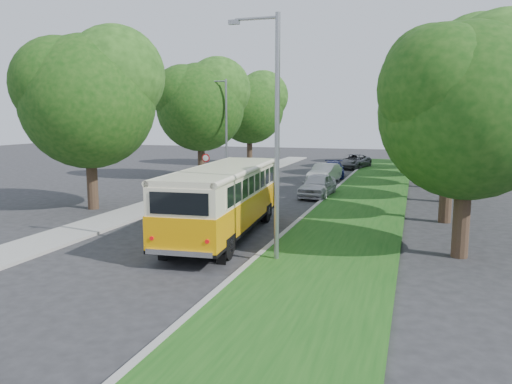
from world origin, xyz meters
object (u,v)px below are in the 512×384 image
(car_white, at_px, (325,173))
(car_blue, at_px, (333,169))
(lamppost_far, at_px, (225,127))
(car_grey, at_px, (353,161))
(vintage_bus, at_px, (224,201))
(car_silver, at_px, (318,185))
(lamppost_near, at_px, (274,130))

(car_white, height_order, car_blue, car_white)
(lamppost_far, distance_m, car_grey, 15.93)
(lamppost_far, distance_m, vintage_bus, 17.00)
(lamppost_far, height_order, car_silver, lamppost_far)
(lamppost_near, height_order, car_silver, lamppost_near)
(car_silver, bearing_deg, vintage_bus, -95.55)
(car_blue, bearing_deg, vintage_bus, -100.56)
(lamppost_near, xyz_separation_m, car_white, (-1.95, 20.71, -3.66))
(car_blue, bearing_deg, car_grey, 76.81)
(car_silver, distance_m, car_grey, 17.94)
(car_white, relative_size, car_grey, 0.90)
(vintage_bus, xyz_separation_m, car_grey, (1.67, 29.18, -0.78))
(car_silver, relative_size, car_white, 0.97)
(lamppost_far, height_order, car_white, lamppost_far)
(lamppost_near, bearing_deg, car_blue, 94.46)
(car_blue, bearing_deg, car_silver, -94.13)
(vintage_bus, relative_size, car_blue, 2.23)
(car_white, bearing_deg, lamppost_near, -77.91)
(vintage_bus, height_order, car_silver, vintage_bus)
(car_white, bearing_deg, car_grey, 92.97)
(vintage_bus, bearing_deg, car_silver, 76.97)
(lamppost_near, distance_m, car_grey, 32.25)
(lamppost_near, distance_m, car_silver, 14.59)
(lamppost_far, bearing_deg, lamppost_near, -64.29)
(lamppost_near, height_order, car_white, lamppost_near)
(car_blue, bearing_deg, lamppost_far, -147.89)
(vintage_bus, bearing_deg, car_white, 82.43)
(car_blue, xyz_separation_m, car_grey, (0.69, 7.61, 0.03))
(vintage_bus, bearing_deg, lamppost_far, 106.46)
(car_silver, distance_m, car_blue, 10.35)
(car_silver, relative_size, car_blue, 0.96)
(vintage_bus, relative_size, car_white, 2.25)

